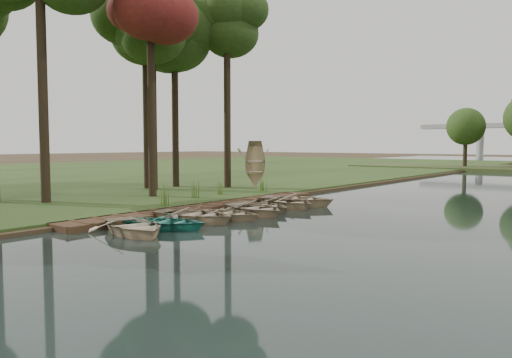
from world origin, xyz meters
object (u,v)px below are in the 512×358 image
Objects in this scene: boardwalk at (209,208)px; rowboat_2 at (194,213)px; stored_rowboat at (254,183)px; rowboat_0 at (134,224)px; rowboat_1 at (166,221)px.

boardwalk is 4.35× the size of rowboat_2.
stored_rowboat is (-6.42, 11.96, 0.20)m from rowboat_2.
stored_rowboat is (-6.70, 15.22, 0.21)m from rowboat_0.
boardwalk is 7.02m from rowboat_0.
rowboat_1 is at bearing -62.26° from boardwalk.
rowboat_1 is 0.86× the size of rowboat_2.
rowboat_2 is at bearing -10.93° from rowboat_1.
rowboat_2 is (-0.28, 3.26, 0.01)m from rowboat_0.
boardwalk is 5.75m from rowboat_1.
rowboat_1 is 15.37m from stored_rowboat.
stored_rowboat reaches higher than rowboat_1.
rowboat_0 is 16.63m from stored_rowboat.
stored_rowboat is at bearing 19.00° from rowboat_2.
rowboat_2 reaches higher than rowboat_1.
boardwalk is 9.63m from stored_rowboat.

